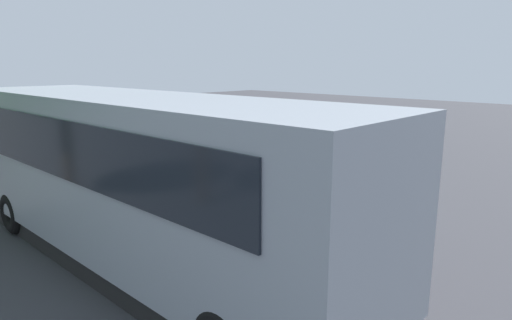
{
  "coord_description": "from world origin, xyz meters",
  "views": [
    {
      "loc": [
        -8.46,
        8.22,
        3.79
      ],
      "look_at": [
        0.24,
        -0.64,
        1.1
      ],
      "focal_mm": 30.95,
      "sensor_mm": 36.0,
      "label": 1
    }
  ],
  "objects_px": {
    "parked_motorcycle_dark": "(152,191)",
    "traffic_cone": "(257,170)",
    "spectator_left": "(301,195)",
    "spectator_far_left": "(335,216)",
    "tour_bus": "(139,182)",
    "stunt_motorcycle": "(230,137)",
    "spectator_right": "(225,182)",
    "spectator_far_right": "(204,172)",
    "spectator_centre": "(269,187)",
    "parked_motorcycle_silver": "(256,230)"
  },
  "relations": [
    {
      "from": "spectator_right",
      "to": "stunt_motorcycle",
      "type": "relative_size",
      "value": 0.84
    },
    {
      "from": "tour_bus",
      "to": "traffic_cone",
      "type": "height_order",
      "value": "tour_bus"
    },
    {
      "from": "spectator_far_left",
      "to": "traffic_cone",
      "type": "distance_m",
      "value": 6.79
    },
    {
      "from": "spectator_right",
      "to": "stunt_motorcycle",
      "type": "distance_m",
      "value": 6.68
    },
    {
      "from": "spectator_far_left",
      "to": "stunt_motorcycle",
      "type": "height_order",
      "value": "stunt_motorcycle"
    },
    {
      "from": "tour_bus",
      "to": "parked_motorcycle_dark",
      "type": "bearing_deg",
      "value": -35.5
    },
    {
      "from": "spectator_left",
      "to": "parked_motorcycle_dark",
      "type": "distance_m",
      "value": 4.43
    },
    {
      "from": "spectator_centre",
      "to": "stunt_motorcycle",
      "type": "distance_m",
      "value": 7.49
    },
    {
      "from": "traffic_cone",
      "to": "spectator_centre",
      "type": "bearing_deg",
      "value": 137.56
    },
    {
      "from": "spectator_centre",
      "to": "parked_motorcycle_silver",
      "type": "distance_m",
      "value": 1.34
    },
    {
      "from": "spectator_far_left",
      "to": "traffic_cone",
      "type": "height_order",
      "value": "spectator_far_left"
    },
    {
      "from": "spectator_far_left",
      "to": "stunt_motorcycle",
      "type": "xyz_separation_m",
      "value": [
        8.22,
        -4.8,
        0.01
      ]
    },
    {
      "from": "parked_motorcycle_dark",
      "to": "traffic_cone",
      "type": "relative_size",
      "value": 3.26
    },
    {
      "from": "spectator_far_left",
      "to": "spectator_right",
      "type": "xyz_separation_m",
      "value": [
        3.35,
        -0.21,
        -0.02
      ]
    },
    {
      "from": "tour_bus",
      "to": "spectator_far_left",
      "type": "height_order",
      "value": "tour_bus"
    },
    {
      "from": "tour_bus",
      "to": "spectator_centre",
      "type": "distance_m",
      "value": 3.06
    },
    {
      "from": "spectator_far_left",
      "to": "stunt_motorcycle",
      "type": "bearing_deg",
      "value": -30.28
    },
    {
      "from": "tour_bus",
      "to": "spectator_right",
      "type": "bearing_deg",
      "value": -76.37
    },
    {
      "from": "spectator_far_left",
      "to": "spectator_far_right",
      "type": "bearing_deg",
      "value": -3.75
    },
    {
      "from": "spectator_left",
      "to": "traffic_cone",
      "type": "bearing_deg",
      "value": -36.07
    },
    {
      "from": "spectator_far_right",
      "to": "stunt_motorcycle",
      "type": "xyz_separation_m",
      "value": [
        3.98,
        -4.52,
        -0.06
      ]
    },
    {
      "from": "tour_bus",
      "to": "spectator_right",
      "type": "height_order",
      "value": "tour_bus"
    },
    {
      "from": "tour_bus",
      "to": "spectator_left",
      "type": "distance_m",
      "value": 3.34
    },
    {
      "from": "parked_motorcycle_dark",
      "to": "traffic_cone",
      "type": "xyz_separation_m",
      "value": [
        0.19,
        -4.21,
        -0.18
      ]
    },
    {
      "from": "spectator_left",
      "to": "stunt_motorcycle",
      "type": "relative_size",
      "value": 0.91
    },
    {
      "from": "spectator_right",
      "to": "parked_motorcycle_silver",
      "type": "bearing_deg",
      "value": 156.44
    },
    {
      "from": "tour_bus",
      "to": "traffic_cone",
      "type": "relative_size",
      "value": 16.06
    },
    {
      "from": "spectator_far_left",
      "to": "spectator_far_right",
      "type": "xyz_separation_m",
      "value": [
        4.24,
        -0.28,
        0.07
      ]
    },
    {
      "from": "spectator_centre",
      "to": "stunt_motorcycle",
      "type": "relative_size",
      "value": 0.9
    },
    {
      "from": "spectator_right",
      "to": "stunt_motorcycle",
      "type": "bearing_deg",
      "value": -43.3
    },
    {
      "from": "spectator_centre",
      "to": "traffic_cone",
      "type": "distance_m",
      "value": 4.86
    },
    {
      "from": "spectator_far_left",
      "to": "parked_motorcycle_dark",
      "type": "relative_size",
      "value": 0.83
    },
    {
      "from": "spectator_centre",
      "to": "spectator_far_right",
      "type": "xyz_separation_m",
      "value": [
        2.13,
        0.17,
        0.02
      ]
    },
    {
      "from": "tour_bus",
      "to": "spectator_far_right",
      "type": "xyz_separation_m",
      "value": [
        1.54,
        -2.77,
        -0.56
      ]
    },
    {
      "from": "spectator_centre",
      "to": "parked_motorcycle_silver",
      "type": "relative_size",
      "value": 0.87
    },
    {
      "from": "spectator_far_left",
      "to": "spectator_left",
      "type": "relative_size",
      "value": 0.95
    },
    {
      "from": "spectator_centre",
      "to": "parked_motorcycle_dark",
      "type": "relative_size",
      "value": 0.87
    },
    {
      "from": "spectator_far_right",
      "to": "parked_motorcycle_silver",
      "type": "relative_size",
      "value": 0.88
    },
    {
      "from": "spectator_far_right",
      "to": "parked_motorcycle_dark",
      "type": "relative_size",
      "value": 0.88
    },
    {
      "from": "spectator_far_left",
      "to": "tour_bus",
      "type": "bearing_deg",
      "value": 42.81
    },
    {
      "from": "spectator_centre",
      "to": "spectator_far_right",
      "type": "bearing_deg",
      "value": 4.68
    },
    {
      "from": "spectator_centre",
      "to": "parked_motorcycle_dark",
      "type": "xyz_separation_m",
      "value": [
        3.36,
        0.97,
        -0.59
      ]
    },
    {
      "from": "traffic_cone",
      "to": "stunt_motorcycle",
      "type": "bearing_deg",
      "value": -23.37
    },
    {
      "from": "spectator_right",
      "to": "tour_bus",
      "type": "bearing_deg",
      "value": 103.63
    },
    {
      "from": "spectator_left",
      "to": "parked_motorcycle_silver",
      "type": "height_order",
      "value": "spectator_left"
    },
    {
      "from": "tour_bus",
      "to": "spectator_far_right",
      "type": "distance_m",
      "value": 3.22
    },
    {
      "from": "spectator_far_left",
      "to": "spectator_centre",
      "type": "relative_size",
      "value": 0.96
    },
    {
      "from": "spectator_far_right",
      "to": "traffic_cone",
      "type": "distance_m",
      "value": 3.78
    },
    {
      "from": "parked_motorcycle_silver",
      "to": "parked_motorcycle_dark",
      "type": "height_order",
      "value": "same"
    },
    {
      "from": "spectator_left",
      "to": "parked_motorcycle_dark",
      "type": "relative_size",
      "value": 0.88
    }
  ]
}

